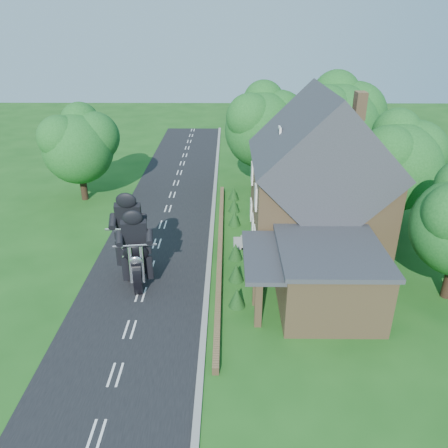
{
  "coord_description": "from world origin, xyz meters",
  "views": [
    {
      "loc": [
        4.79,
        -20.09,
        13.86
      ],
      "look_at": [
        4.58,
        3.26,
        2.8
      ],
      "focal_mm": 35.0,
      "sensor_mm": 36.0,
      "label": 1
    }
  ],
  "objects_px": {
    "house": "(318,184)",
    "garden_wall": "(220,249)",
    "motorcycle_lead": "(139,277)",
    "motorcycle_follow": "(133,263)",
    "annex": "(325,276)"
  },
  "relations": [
    {
      "from": "garden_wall",
      "to": "motorcycle_follow",
      "type": "distance_m",
      "value": 5.86
    },
    {
      "from": "motorcycle_lead",
      "to": "motorcycle_follow",
      "type": "bearing_deg",
      "value": -75.37
    },
    {
      "from": "garden_wall",
      "to": "motorcycle_lead",
      "type": "relative_size",
      "value": 14.08
    },
    {
      "from": "annex",
      "to": "motorcycle_follow",
      "type": "relative_size",
      "value": 4.16
    },
    {
      "from": "motorcycle_follow",
      "to": "annex",
      "type": "bearing_deg",
      "value": 165.39
    },
    {
      "from": "annex",
      "to": "motorcycle_follow",
      "type": "height_order",
      "value": "annex"
    },
    {
      "from": "motorcycle_lead",
      "to": "motorcycle_follow",
      "type": "relative_size",
      "value": 0.92
    },
    {
      "from": "house",
      "to": "garden_wall",
      "type": "bearing_deg",
      "value": -170.83
    },
    {
      "from": "annex",
      "to": "motorcycle_lead",
      "type": "height_order",
      "value": "annex"
    },
    {
      "from": "house",
      "to": "motorcycle_follow",
      "type": "relative_size",
      "value": 6.04
    },
    {
      "from": "garden_wall",
      "to": "annex",
      "type": "relative_size",
      "value": 3.12
    },
    {
      "from": "annex",
      "to": "motorcycle_lead",
      "type": "bearing_deg",
      "value": 171.64
    },
    {
      "from": "garden_wall",
      "to": "house",
      "type": "height_order",
      "value": "house"
    },
    {
      "from": "garden_wall",
      "to": "house",
      "type": "bearing_deg",
      "value": 9.17
    },
    {
      "from": "garden_wall",
      "to": "annex",
      "type": "xyz_separation_m",
      "value": [
        5.57,
        -5.8,
        1.57
      ]
    }
  ]
}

